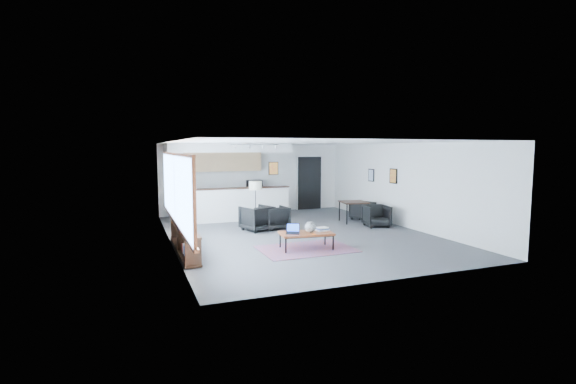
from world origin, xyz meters
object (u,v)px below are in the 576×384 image
object	(u,v)px
laptop	(293,230)
ceramic_pot	(310,227)
dining_chair_far	(362,211)
floor_lamp	(255,187)
armchair_left	(257,217)
dining_chair_near	(377,217)
armchair_right	(275,216)
book_stack	(322,229)
dining_table	(354,203)
microwave	(254,183)
coffee_table	(306,234)

from	to	relation	value
laptop	ceramic_pot	distance (m)	0.43
laptop	dining_chair_far	bearing A→B (deg)	64.18
floor_lamp	dining_chair_far	world-z (taller)	floor_lamp
armchair_left	dining_chair_near	size ratio (longest dim) A/B	1.30
armchair_right	dining_chair_near	distance (m)	3.19
laptop	book_stack	bearing A→B (deg)	24.43
armchair_right	ceramic_pot	bearing A→B (deg)	83.69
ceramic_pot	armchair_left	size ratio (longest dim) A/B	0.33
armchair_left	floor_lamp	xyz separation A→B (m)	(0.17, 0.68, 0.82)
armchair_right	dining_chair_near	bearing A→B (deg)	160.14
laptop	armchair_left	size ratio (longest dim) A/B	0.48
floor_lamp	dining_chair_far	distance (m)	3.89
ceramic_pot	armchair_left	xyz separation A→B (m)	(-0.53, 2.71, -0.14)
ceramic_pot	book_stack	size ratio (longest dim) A/B	0.82
book_stack	armchair_right	size ratio (longest dim) A/B	0.43
laptop	armchair_left	bearing A→B (deg)	117.30
ceramic_pot	dining_chair_far	xyz separation A→B (m)	(3.41, 3.26, -0.25)
floor_lamp	dining_chair_near	distance (m)	3.89
armchair_left	floor_lamp	size ratio (longest dim) A/B	0.58
floor_lamp	dining_table	size ratio (longest dim) A/B	1.52
dining_chair_far	book_stack	bearing A→B (deg)	24.47
laptop	armchair_left	distance (m)	2.60
floor_lamp	microwave	world-z (taller)	floor_lamp
laptop	book_stack	world-z (taller)	laptop
book_stack	dining_chair_near	distance (m)	3.32
coffee_table	book_stack	size ratio (longest dim) A/B	4.04
ceramic_pot	dining_chair_far	world-z (taller)	ceramic_pot
microwave	dining_chair_near	bearing A→B (deg)	-49.16
dining_chair_far	coffee_table	bearing A→B (deg)	20.94
book_stack	dining_chair_far	xyz separation A→B (m)	(3.03, 3.15, -0.16)
microwave	floor_lamp	bearing A→B (deg)	-99.50
armchair_left	dining_chair_far	xyz separation A→B (m)	(3.94, 0.55, -0.12)
floor_lamp	microwave	bearing A→B (deg)	74.44
laptop	floor_lamp	world-z (taller)	floor_lamp
book_stack	floor_lamp	bearing A→B (deg)	102.64
ceramic_pot	laptop	bearing A→B (deg)	164.85
laptop	armchair_right	bearing A→B (deg)	104.86
coffee_table	dining_chair_near	distance (m)	3.73
coffee_table	armchair_left	xyz separation A→B (m)	(-0.45, 2.65, 0.03)
ceramic_pot	dining_chair_near	bearing A→B (deg)	31.89
dining_table	dining_chair_near	size ratio (longest dim) A/B	1.47
book_stack	armchair_left	xyz separation A→B (m)	(-0.90, 2.60, -0.04)
dining_table	dining_chair_near	world-z (taller)	dining_table
dining_table	dining_chair_far	distance (m)	0.73
armchair_right	floor_lamp	distance (m)	1.14
dining_chair_near	armchair_left	bearing A→B (deg)	178.48
dining_table	laptop	bearing A→B (deg)	-139.46
armchair_right	floor_lamp	size ratio (longest dim) A/B	0.54
ceramic_pot	armchair_right	world-z (taller)	armchair_right
ceramic_pot	dining_table	size ratio (longest dim) A/B	0.29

